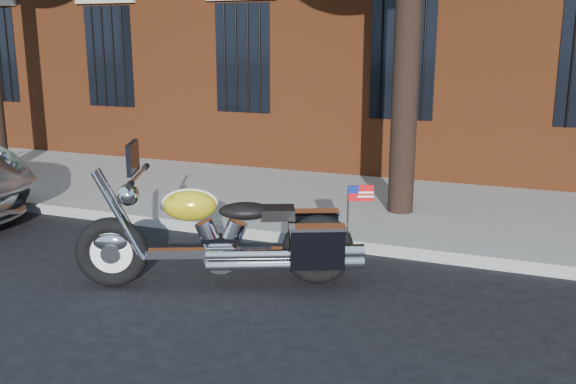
% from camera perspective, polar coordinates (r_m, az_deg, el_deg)
% --- Properties ---
extents(ground, '(120.00, 120.00, 0.00)m').
position_cam_1_polar(ground, '(6.87, 0.63, -8.41)').
color(ground, black).
rests_on(ground, ground).
extents(curb, '(40.00, 0.16, 0.15)m').
position_cam_1_polar(curb, '(8.08, 4.16, -4.50)').
color(curb, gray).
rests_on(curb, ground).
extents(sidewalk, '(40.00, 3.60, 0.15)m').
position_cam_1_polar(sidewalk, '(9.81, 7.49, -1.31)').
color(sidewalk, gray).
rests_on(sidewalk, ground).
extents(motorcycle, '(2.97, 1.62, 1.54)m').
position_cam_1_polar(motorcycle, '(6.76, -5.18, -4.15)').
color(motorcycle, black).
rests_on(motorcycle, ground).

